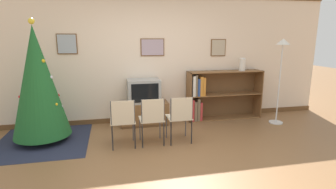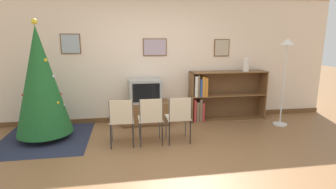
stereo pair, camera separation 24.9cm
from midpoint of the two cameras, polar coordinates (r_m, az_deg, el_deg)
ground_plane at (r=3.87m, az=-1.07°, el=-15.16°), size 24.00×24.00×0.00m
wall_back at (r=5.59m, az=-5.52°, el=7.85°), size 8.06×0.11×2.70m
area_rug at (r=5.24m, az=-26.61°, el=-8.91°), size 1.54×1.75×0.01m
christmas_tree at (r=4.98m, az=-27.77°, el=2.33°), size 0.95×0.95×2.08m
tv_console at (r=5.49m, az=-6.52°, el=-4.07°), size 0.98×0.46×0.48m
television at (r=5.37m, az=-6.64°, el=0.79°), size 0.65×0.45×0.47m
folding_chair_left at (r=4.35m, az=-11.42°, el=-5.50°), size 0.40×0.40×0.82m
folding_chair_center at (r=4.38m, az=-5.10°, el=-5.17°), size 0.40×0.40×0.82m
folding_chair_right at (r=4.46m, az=1.05°, el=-4.80°), size 0.40×0.40×0.82m
bookshelf at (r=5.82m, az=8.43°, el=-0.18°), size 1.67×0.36×1.07m
vase at (r=5.92m, az=14.71°, el=6.38°), size 0.14×0.14×0.28m
standing_lamp at (r=5.77m, az=22.36°, el=7.13°), size 0.28×0.28×1.76m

